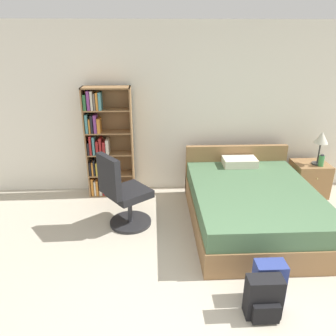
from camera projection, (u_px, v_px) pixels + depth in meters
name	position (u px, v px, depth m)	size (l,w,h in m)	color
wall_back	(200.00, 110.00, 5.10)	(9.00, 0.06, 2.60)	silver
bookshelf	(104.00, 145.00, 5.01)	(0.71, 0.26, 1.70)	olive
bed	(251.00, 204.00, 4.39)	(1.59, 2.09, 0.80)	olive
office_chair	(123.00, 195.00, 4.25)	(0.72, 0.70, 1.04)	#232326
nightstand	(309.00, 179.00, 5.22)	(0.52, 0.49, 0.53)	olive
table_lamp	(321.00, 140.00, 4.93)	(0.21, 0.21, 0.52)	#333333
water_bottle	(321.00, 161.00, 4.98)	(0.08, 0.08, 0.18)	#3F8C4C
backpack_blue	(269.00, 283.00, 3.12)	(0.29, 0.24, 0.42)	navy
backpack_black	(264.00, 299.00, 2.95)	(0.32, 0.22, 0.41)	black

